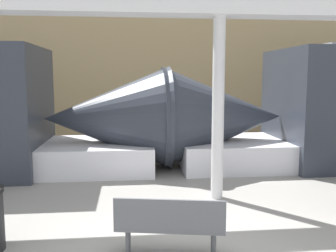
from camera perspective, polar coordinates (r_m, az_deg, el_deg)
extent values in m
cube|color=tan|center=(14.58, -3.52, 7.99)|extent=(56.00, 0.20, 5.00)
cone|color=#2D333D|center=(9.99, 8.22, 1.40)|extent=(3.19, 2.63, 2.63)
cube|color=silver|center=(10.21, 9.77, -3.99)|extent=(2.87, 2.46, 0.70)
cone|color=#2D333D|center=(9.70, -9.22, 1.21)|extent=(3.19, 2.63, 2.63)
cube|color=silver|center=(9.87, -10.86, -4.41)|extent=(2.87, 2.46, 0.70)
cube|color=#4C4F54|center=(5.07, 0.36, -14.95)|extent=(1.47, 0.70, 0.04)
cube|color=#4C4F54|center=(4.80, 0.17, -13.42)|extent=(1.39, 0.30, 0.40)
cylinder|color=#4C4F54|center=(5.23, -6.10, -16.91)|extent=(0.07, 0.07, 0.40)
cylinder|color=#4C4F54|center=(5.14, 6.94, -17.33)|extent=(0.07, 0.07, 0.40)
cylinder|color=silver|center=(7.22, 7.63, 2.49)|extent=(0.23, 0.23, 3.48)
cube|color=silver|center=(7.31, 7.90, 17.32)|extent=(28.00, 0.60, 0.28)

